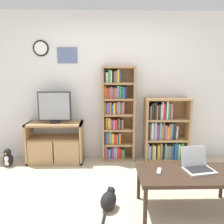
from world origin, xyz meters
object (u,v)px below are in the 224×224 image
object	(u,v)px
television	(55,107)
cat	(109,200)
coffee_table	(188,177)
bookshelf_short	(164,131)
laptop	(197,164)
penguin_figurine	(8,158)
remote_near_laptop	(159,171)
bookshelf_tall	(116,115)
tv_stand	(55,143)

from	to	relation	value
television	cat	distance (m)	1.87
coffee_table	bookshelf_short	bearing A→B (deg)	86.21
laptop	penguin_figurine	xyz separation A→B (m)	(-2.72, 1.15, -0.38)
television	bookshelf_short	size ratio (longest dim) A/B	0.49
cat	penguin_figurine	xyz separation A→B (m)	(-1.69, 1.20, 0.03)
coffee_table	cat	xyz separation A→B (m)	(-0.90, 0.04, -0.30)
laptop	remote_near_laptop	bearing A→B (deg)	177.12
bookshelf_tall	penguin_figurine	bearing A→B (deg)	-171.07
bookshelf_short	penguin_figurine	distance (m)	2.73
cat	coffee_table	bearing A→B (deg)	26.13
television	cat	world-z (taller)	television
tv_stand	cat	xyz separation A→B (m)	(0.93, -1.38, -0.24)
television	laptop	xyz separation A→B (m)	(1.94, -1.34, -0.46)
tv_stand	remote_near_laptop	xyz separation A→B (m)	(1.50, -1.39, 0.12)
bookshelf_tall	laptop	size ratio (longest dim) A/B	4.58
tv_stand	coffee_table	world-z (taller)	tv_stand
tv_stand	remote_near_laptop	world-z (taller)	tv_stand
bookshelf_short	television	bearing A→B (deg)	-177.62
bookshelf_tall	remote_near_laptop	size ratio (longest dim) A/B	10.07
laptop	remote_near_laptop	world-z (taller)	laptop
television	coffee_table	bearing A→B (deg)	-38.17
coffee_table	remote_near_laptop	xyz separation A→B (m)	(-0.33, 0.03, 0.06)
remote_near_laptop	cat	xyz separation A→B (m)	(-0.57, 0.01, -0.36)
bookshelf_short	laptop	bearing A→B (deg)	-88.97
coffee_table	remote_near_laptop	size ratio (longest dim) A/B	6.82
coffee_table	laptop	world-z (taller)	laptop
bookshelf_short	penguin_figurine	bearing A→B (deg)	-174.38
bookshelf_short	laptop	world-z (taller)	bookshelf_short
tv_stand	penguin_figurine	world-z (taller)	tv_stand
bookshelf_short	cat	size ratio (longest dim) A/B	2.55
remote_near_laptop	cat	world-z (taller)	remote_near_laptop
bookshelf_short	remote_near_laptop	bearing A→B (deg)	-106.17
tv_stand	bookshelf_short	bearing A→B (deg)	2.59
tv_stand	television	size ratio (longest dim) A/B	1.72
laptop	bookshelf_short	bearing A→B (deg)	80.24
bookshelf_tall	cat	world-z (taller)	bookshelf_tall
tv_stand	laptop	size ratio (longest dim) A/B	2.61
laptop	cat	size ratio (longest dim) A/B	0.82
television	bookshelf_short	distance (m)	1.97
bookshelf_short	cat	world-z (taller)	bookshelf_short
laptop	cat	bearing A→B (deg)	171.98
bookshelf_tall	bookshelf_short	bearing A→B (deg)	-1.61
remote_near_laptop	bookshelf_short	bearing A→B (deg)	-88.12
laptop	bookshelf_tall	bearing A→B (deg)	110.61
laptop	penguin_figurine	bearing A→B (deg)	146.27
tv_stand	laptop	xyz separation A→B (m)	(1.95, -1.33, 0.17)
tv_stand	penguin_figurine	xyz separation A→B (m)	(-0.77, -0.18, -0.21)
remote_near_laptop	penguin_figurine	size ratio (longest dim) A/B	0.53
coffee_table	penguin_figurine	bearing A→B (deg)	154.46
tv_stand	bookshelf_tall	distance (m)	1.18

